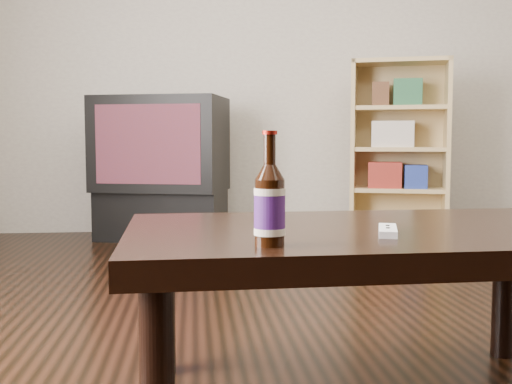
{
  "coord_description": "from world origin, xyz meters",
  "views": [
    {
      "loc": [
        -0.74,
        -1.83,
        0.71
      ],
      "look_at": [
        -0.6,
        -0.54,
        0.61
      ],
      "focal_mm": 42.0,
      "sensor_mm": 36.0,
      "label": 1
    }
  ],
  "objects": [
    {
      "name": "remote",
      "position": [
        -0.26,
        -0.4,
        0.5
      ],
      "size": [
        0.09,
        0.16,
        0.02
      ],
      "rotation": [
        0.0,
        0.0,
        -0.3
      ],
      "color": "white",
      "rests_on": "coffee_table"
    },
    {
      "name": "wall_back",
      "position": [
        0.0,
        3.01,
        1.35
      ],
      "size": [
        5.0,
        0.02,
        2.7
      ],
      "primitive_type": "cube",
      "color": "silver",
      "rests_on": "ground"
    },
    {
      "name": "bookshelf",
      "position": [
        0.8,
        2.56,
        0.69
      ],
      "size": [
        0.78,
        0.53,
        1.32
      ],
      "rotation": [
        0.0,
        0.0,
        -0.32
      ],
      "color": "tan",
      "rests_on": "floor"
    },
    {
      "name": "floor",
      "position": [
        0.0,
        0.0,
        -0.01
      ],
      "size": [
        5.0,
        6.0,
        0.01
      ],
      "primitive_type": "cube",
      "color": "black",
      "rests_on": "ground"
    },
    {
      "name": "coffee_table",
      "position": [
        -0.26,
        -0.27,
        0.42
      ],
      "size": [
        1.32,
        0.8,
        0.49
      ],
      "rotation": [
        0.0,
        0.0,
        0.03
      ],
      "color": "black",
      "rests_on": "floor"
    },
    {
      "name": "tv",
      "position": [
        -0.98,
        2.59,
        0.7
      ],
      "size": [
        1.03,
        0.79,
        0.68
      ],
      "rotation": [
        0.0,
        0.0,
        -0.27
      ],
      "color": "black",
      "rests_on": "tv_stand"
    },
    {
      "name": "beer_bottle",
      "position": [
        -0.57,
        -0.54,
        0.58
      ],
      "size": [
        0.08,
        0.08,
        0.25
      ],
      "rotation": [
        0.0,
        0.0,
        -0.15
      ],
      "color": "black",
      "rests_on": "coffee_table"
    },
    {
      "name": "tv_stand",
      "position": [
        -0.97,
        2.59,
        0.18
      ],
      "size": [
        0.98,
        0.67,
        0.36
      ],
      "primitive_type": "cube",
      "rotation": [
        0.0,
        0.0,
        -0.27
      ],
      "color": "black",
      "rests_on": "floor"
    }
  ]
}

